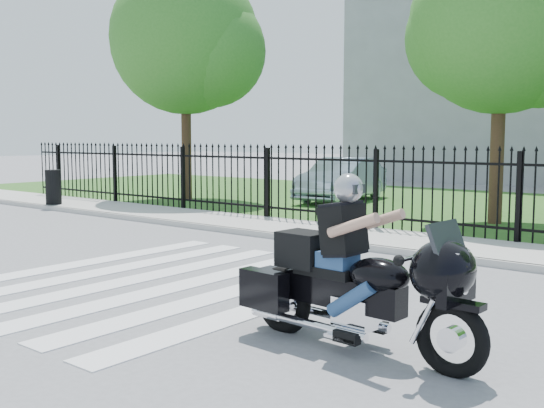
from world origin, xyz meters
The scene contains 12 objects.
ground centered at (0.00, 0.00, 0.00)m, with size 120.00×120.00×0.00m, color slate.
crosswalk centered at (0.00, 0.00, 0.01)m, with size 5.00×5.50×0.01m, color silver, non-canonical shape.
sidewalk centered at (0.00, 5.00, 0.06)m, with size 40.00×2.00×0.12m, color #ADAAA3.
curb centered at (0.00, 4.00, 0.06)m, with size 40.00×0.12×0.12m, color #ADAAA3.
grass_strip centered at (0.00, 12.00, 0.01)m, with size 40.00×12.00×0.02m, color #26511C.
iron_fence centered at (0.00, 6.00, 0.90)m, with size 26.00×0.04×1.80m.
tree_left centered at (-8.50, 8.50, 5.17)m, with size 4.80×4.80×7.58m.
tree_mid centered at (1.50, 9.00, 4.67)m, with size 4.20×4.20×6.78m.
building_tall centered at (-3.00, 26.00, 6.00)m, with size 15.00×10.00×12.00m, color #96989E.
motorcycle_rider centered at (3.63, -0.77, 0.71)m, with size 2.64×0.88×1.74m.
parked_car centered at (-4.19, 11.17, 0.71)m, with size 1.47×4.21×1.39m, color #99ADC1.
litter_bin centered at (-9.63, 4.30, 0.62)m, with size 0.44×0.44×1.00m, color black.
Camera 1 is at (6.82, -5.92, 2.05)m, focal length 42.00 mm.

